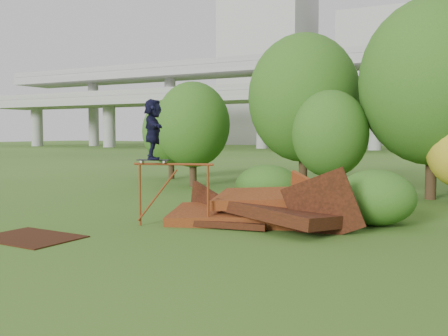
% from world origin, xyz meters
% --- Properties ---
extents(ground, '(240.00, 240.00, 0.00)m').
position_xyz_m(ground, '(0.00, 0.00, 0.00)').
color(ground, '#2D5116').
rests_on(ground, ground).
extents(scrap_pile, '(5.80, 3.48, 2.08)m').
position_xyz_m(scrap_pile, '(-0.24, 3.08, 0.38)').
color(scrap_pile, '#461D0C').
rests_on(scrap_pile, ground).
extents(grind_rail, '(2.10, 0.72, 1.71)m').
position_xyz_m(grind_rail, '(-2.14, 1.65, 1.20)').
color(grind_rail, maroon).
rests_on(grind_rail, ground).
extents(skateboard, '(0.91, 0.49, 0.09)m').
position_xyz_m(skateboard, '(-2.67, 1.48, 1.79)').
color(skateboard, black).
rests_on(skateboard, grind_rail).
extents(skater, '(1.25, 1.51, 1.62)m').
position_xyz_m(skater, '(-2.67, 1.48, 2.61)').
color(skater, black).
rests_on(skater, skateboard).
extents(flat_plate, '(2.34, 1.73, 0.03)m').
position_xyz_m(flat_plate, '(-4.36, -1.19, 0.01)').
color(flat_plate, black).
rests_on(flat_plate, ground).
extents(tree_0, '(3.49, 3.49, 4.92)m').
position_xyz_m(tree_0, '(-6.93, 10.62, 2.90)').
color(tree_0, black).
rests_on(tree_0, ground).
extents(tree_1, '(5.00, 5.00, 6.96)m').
position_xyz_m(tree_1, '(-2.03, 12.14, 4.08)').
color(tree_1, black).
rests_on(tree_1, ground).
extents(tree_2, '(2.98, 2.98, 4.19)m').
position_xyz_m(tree_2, '(-0.15, 9.75, 2.48)').
color(tree_2, black).
rests_on(tree_2, ground).
extents(tree_3, '(5.46, 5.46, 7.57)m').
position_xyz_m(tree_3, '(3.46, 10.79, 4.43)').
color(tree_3, black).
rests_on(tree_3, ground).
extents(tree_6, '(3.17, 3.17, 4.43)m').
position_xyz_m(tree_6, '(-9.99, 13.40, 2.60)').
color(tree_6, black).
rests_on(tree_6, ground).
extents(shrub_left, '(2.16, 1.99, 1.49)m').
position_xyz_m(shrub_left, '(-1.00, 5.41, 0.75)').
color(shrub_left, '#204813').
rests_on(shrub_left, ground).
extents(shrub_right, '(2.16, 1.98, 1.53)m').
position_xyz_m(shrub_right, '(2.63, 4.36, 0.76)').
color(shrub_right, '#204813').
rests_on(shrub_right, ground).
extents(freeway_overpass, '(160.00, 15.00, 13.70)m').
position_xyz_m(freeway_overpass, '(0.00, 62.92, 10.32)').
color(freeway_overpass, gray).
rests_on(freeway_overpass, ground).
extents(building_left, '(18.00, 16.00, 35.00)m').
position_xyz_m(building_left, '(-38.00, 95.00, 17.50)').
color(building_left, '#9E9E99').
rests_on(building_left, ground).
extents(building_right, '(14.00, 14.00, 28.00)m').
position_xyz_m(building_right, '(-16.00, 102.00, 14.00)').
color(building_right, '#9E9E99').
rests_on(building_right, ground).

